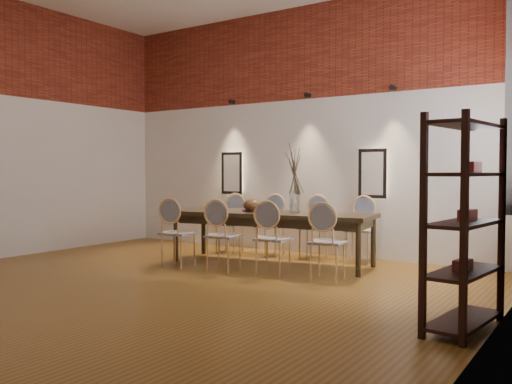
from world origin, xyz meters
The scene contains 23 objects.
floor centered at (0.00, 0.00, -0.01)m, with size 7.00×7.00×0.02m, color brown.
wall_back centered at (0.00, 3.55, 2.00)m, with size 7.00×0.10×4.00m, color silver.
wall_right centered at (3.55, 0.00, 2.00)m, with size 0.10×7.00×4.00m, color silver.
brick_band_back centered at (0.00, 3.48, 3.25)m, with size 7.00×0.02×1.50m, color maroon.
niche_left centered at (-1.30, 3.45, 1.30)m, with size 0.36×0.06×0.66m, color #FFEAC6.
niche_right centered at (1.30, 3.45, 1.30)m, with size 0.36×0.06×0.66m, color #FFEAC6.
spot_fixture_left centered at (-1.30, 3.42, 2.55)m, with size 0.08×0.08×0.10m, color black.
spot_fixture_mid centered at (0.20, 3.42, 2.55)m, with size 0.08×0.08×0.10m, color black.
spot_fixture_right centered at (1.60, 3.42, 2.55)m, with size 0.08×0.08×0.10m, color black.
dining_table centered at (0.23, 2.29, 0.38)m, with size 2.92×0.94×0.75m, color #342614.
chair_near_a centered at (-0.76, 1.40, 0.47)m, with size 0.44×0.44×0.94m, color #DEB272, non-canonical shape.
chair_near_b centered at (-0.04, 1.50, 0.47)m, with size 0.44×0.44×0.94m, color #DEB272, non-canonical shape.
chair_near_c centered at (0.69, 1.59, 0.47)m, with size 0.44×0.44×0.94m, color #DEB272, non-canonical shape.
chair_near_d centered at (1.41, 1.69, 0.47)m, with size 0.44×0.44×0.94m, color #DEB272, non-canonical shape.
chair_far_a centered at (-0.96, 2.89, 0.47)m, with size 0.44×0.44×0.94m, color #DEB272, non-canonical shape.
chair_far_b centered at (-0.23, 2.98, 0.47)m, with size 0.44×0.44×0.94m, color #DEB272, non-canonical shape.
chair_far_c centered at (0.49, 3.08, 0.47)m, with size 0.44×0.44×0.94m, color #DEB272, non-canonical shape.
chair_far_d centered at (1.21, 3.17, 0.47)m, with size 0.44×0.44×0.94m, color #DEB272, non-canonical shape.
vase centered at (0.58, 2.33, 0.90)m, with size 0.14×0.14×0.30m, color silver.
dried_branches centered at (0.58, 2.33, 1.35)m, with size 0.50×0.50×0.70m, color #4A402D, non-canonical shape.
bowl centered at (-0.06, 2.20, 0.84)m, with size 0.24×0.24×0.18m, color #58351A.
book centered at (-0.08, 2.26, 0.77)m, with size 0.26×0.18×0.03m, color #852578.
shelving_rack centered at (3.28, 0.45, 0.90)m, with size 0.38×1.00×1.80m, color black, non-canonical shape.
Camera 1 is at (4.32, -4.28, 1.34)m, focal length 38.00 mm.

